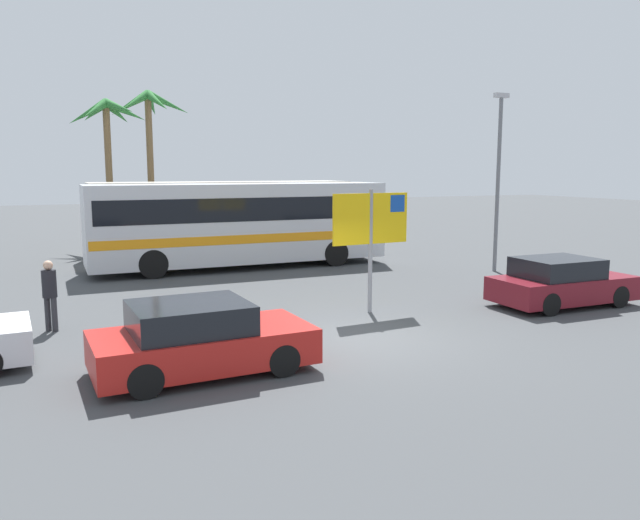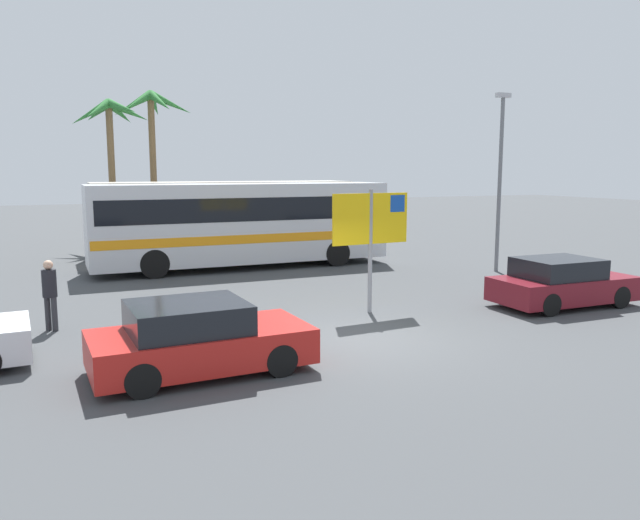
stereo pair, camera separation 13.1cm
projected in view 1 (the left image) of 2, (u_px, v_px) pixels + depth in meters
The scene contains 10 objects.
ground at pixel (362, 339), 13.58m from camera, with size 120.00×120.00×0.00m, color #424447.
bus_front_coach at pixel (240, 221), 23.27m from camera, with size 11.10×2.52×3.17m.
bus_rear_coach at pixel (224, 214), 26.89m from camera, with size 11.10×2.52×3.17m.
ferry_sign at pixel (372, 223), 15.84m from camera, with size 2.20×0.20×3.20m.
car_maroon at pixel (561, 283), 16.83m from camera, with size 3.92×1.83×1.32m.
car_red at pixel (200, 339), 11.24m from camera, with size 4.00×2.06×1.32m.
pedestrian_crossing_lot at pixel (50, 290), 14.10m from camera, with size 0.32×0.32×1.65m.
lamp_post_left_side at pixel (498, 175), 22.17m from camera, with size 0.56×0.20×6.37m.
palm_tree_seaside at pixel (107, 127), 29.04m from camera, with size 3.66×3.48×6.99m.
palm_tree_inland at pixel (149, 122), 30.22m from camera, with size 3.86×4.03×7.53m.
Camera 1 is at (-6.21, -11.67, 3.69)m, focal length 34.68 mm.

